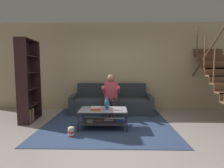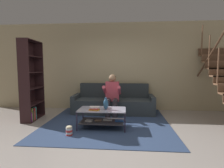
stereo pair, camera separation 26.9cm
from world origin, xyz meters
name	(u,v)px [view 2 (the right image)]	position (x,y,z in m)	size (l,w,h in m)	color
ground	(100,136)	(0.00, 0.00, 0.00)	(16.80, 16.80, 0.00)	#A69D96
back_partition	(111,67)	(0.00, 2.46, 1.45)	(8.40, 0.12, 2.90)	tan
couch	(113,103)	(0.13, 1.94, 0.30)	(2.49, 0.85, 0.90)	#333C40
person_seated_center	(112,94)	(0.13, 1.43, 0.67)	(0.50, 0.58, 1.22)	#2F292F
coffee_table	(102,115)	(-0.02, 0.51, 0.30)	(1.09, 0.59, 0.45)	#B3B2C9
area_rug	(108,120)	(0.05, 1.10, 0.01)	(3.11, 3.38, 0.01)	navy
vase	(106,104)	(0.06, 0.48, 0.58)	(0.12, 0.12, 0.28)	#2A5986
book_stack	(94,108)	(-0.19, 0.38, 0.49)	(0.25, 0.17, 0.08)	orange
bookshelf	(30,87)	(-2.07, 1.03, 0.91)	(0.34, 0.89, 2.14)	#2F1A1C
popcorn_tub	(69,131)	(-0.65, -0.03, 0.11)	(0.13, 0.13, 0.21)	red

